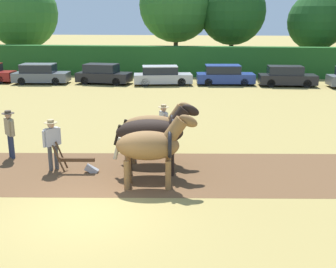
# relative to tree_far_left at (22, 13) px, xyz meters

# --- Properties ---
(ground_plane) EXTENTS (240.00, 240.00, 0.00)m
(ground_plane) POSITION_rel_tree_far_left_xyz_m (16.77, -33.42, -5.55)
(ground_plane) COLOR #998447
(plowed_furrow_strip) EXTENTS (30.47, 7.14, 0.01)m
(plowed_furrow_strip) POSITION_rel_tree_far_left_xyz_m (13.52, -30.74, -5.55)
(plowed_furrow_strip) COLOR brown
(plowed_furrow_strip) RESTS_ON ground
(hedgerow) EXTENTS (64.42, 1.37, 2.64)m
(hedgerow) POSITION_rel_tree_far_left_xyz_m (16.77, -5.72, -4.23)
(hedgerow) COLOR #1E511E
(hedgerow) RESTS_ON ground
(tree_far_left) EXTENTS (7.37, 7.37, 9.24)m
(tree_far_left) POSITION_rel_tree_far_left_xyz_m (0.00, 0.00, 0.00)
(tree_far_left) COLOR brown
(tree_far_left) RESTS_ON ground
(tree_left) EXTENTS (7.27, 7.27, 9.93)m
(tree_left) POSITION_rel_tree_far_left_xyz_m (16.14, -0.43, 0.74)
(tree_left) COLOR #423323
(tree_left) RESTS_ON ground
(tree_center_left) EXTENTS (6.49, 6.49, 8.92)m
(tree_center_left) POSITION_rel_tree_far_left_xyz_m (21.70, -0.20, 0.11)
(tree_center_left) COLOR #4C3823
(tree_center_left) RESTS_ON ground
(tree_center) EXTENTS (5.44, 5.44, 7.45)m
(tree_center) POSITION_rel_tree_far_left_xyz_m (29.62, -0.76, -0.84)
(tree_center) COLOR brown
(tree_center) RESTS_ON ground
(draft_horse_lead_left) EXTENTS (2.64, 1.13, 2.37)m
(draft_horse_lead_left) POSITION_rel_tree_far_left_xyz_m (18.26, -31.47, -4.22)
(draft_horse_lead_left) COLOR brown
(draft_horse_lead_left) RESTS_ON ground
(draft_horse_lead_right) EXTENTS (2.89, 1.14, 2.44)m
(draft_horse_lead_right) POSITION_rel_tree_far_left_xyz_m (18.14, -30.28, -4.14)
(draft_horse_lead_right) COLOR black
(draft_horse_lead_right) RESTS_ON ground
(draft_horse_trail_left) EXTENTS (2.74, 1.07, 2.27)m
(draft_horse_trail_left) POSITION_rel_tree_far_left_xyz_m (18.02, -29.09, -4.26)
(draft_horse_trail_left) COLOR brown
(draft_horse_trail_left) RESTS_ON ground
(plow) EXTENTS (1.51, 0.50, 1.13)m
(plow) POSITION_rel_tree_far_left_xyz_m (15.68, -30.52, -5.24)
(plow) COLOR #4C331E
(plow) RESTS_ON ground
(farmer_at_plow) EXTENTS (0.47, 0.55, 1.77)m
(farmer_at_plow) POSITION_rel_tree_far_left_xyz_m (14.67, -30.34, -4.50)
(farmer_at_plow) COLOR #4C4C4C
(farmer_at_plow) RESTS_ON ground
(farmer_beside_team) EXTENTS (0.44, 0.61, 1.74)m
(farmer_beside_team) POSITION_rel_tree_far_left_xyz_m (18.12, -27.22, -4.53)
(farmer_beside_team) COLOR #4C4C4C
(farmer_beside_team) RESTS_ON ground
(farmer_onlooker_right) EXTENTS (0.52, 0.52, 1.80)m
(farmer_onlooker_right) POSITION_rel_tree_far_left_xyz_m (12.64, -29.28, -4.48)
(farmer_onlooker_right) COLOR #28334C
(farmer_onlooker_right) RESTS_ON ground
(parked_car_left) EXTENTS (4.45, 2.24, 1.56)m
(parked_car_left) POSITION_rel_tree_far_left_xyz_m (6.34, -11.34, -4.81)
(parked_car_left) COLOR #565B66
(parked_car_left) RESTS_ON ground
(parked_car_center_left) EXTENTS (4.40, 2.28, 1.56)m
(parked_car_center_left) POSITION_rel_tree_far_left_xyz_m (11.32, -10.89, -4.80)
(parked_car_center_left) COLOR black
(parked_car_center_left) RESTS_ON ground
(parked_car_center) EXTENTS (4.73, 2.52, 1.48)m
(parked_car_center) POSITION_rel_tree_far_left_xyz_m (16.03, -10.96, -4.84)
(parked_car_center) COLOR #A8A8B2
(parked_car_center) RESTS_ON ground
(parked_car_center_right) EXTENTS (4.61, 2.24, 1.53)m
(parked_car_center_right) POSITION_rel_tree_far_left_xyz_m (20.89, -10.30, -4.82)
(parked_car_center_right) COLOR navy
(parked_car_center_right) RESTS_ON ground
(parked_car_right) EXTENTS (4.33, 1.84, 1.54)m
(parked_car_right) POSITION_rel_tree_far_left_xyz_m (25.61, -10.54, -4.82)
(parked_car_right) COLOR black
(parked_car_right) RESTS_ON ground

